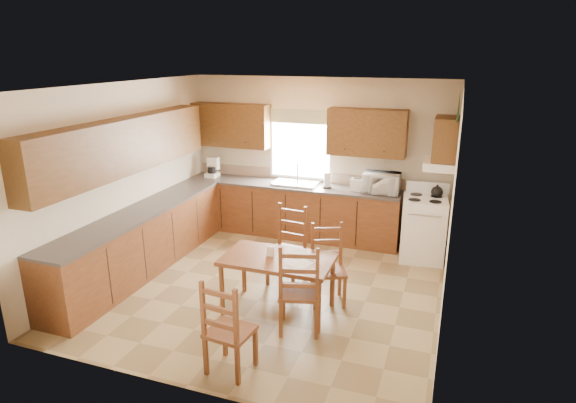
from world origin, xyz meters
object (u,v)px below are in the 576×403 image
(chair_far_right, at_px, (286,247))
(chair_near_right, at_px, (230,325))
(microwave, at_px, (381,183))
(chair_near_left, at_px, (300,287))
(dining_table, at_px, (278,284))
(chair_far_left, at_px, (328,266))
(stove, at_px, (423,229))

(chair_far_right, bearing_deg, chair_near_right, -79.39)
(microwave, distance_m, chair_near_left, 2.93)
(dining_table, bearing_deg, chair_near_right, -91.88)
(microwave, height_order, chair_near_left, microwave)
(chair_near_right, relative_size, chair_far_left, 1.00)
(chair_near_left, xyz_separation_m, chair_far_left, (0.15, 0.72, -0.04))
(chair_near_left, relative_size, chair_far_left, 1.07)
(microwave, height_order, chair_far_right, microwave)
(stove, height_order, chair_far_left, chair_far_left)
(chair_far_right, bearing_deg, microwave, 67.90)
(chair_near_left, relative_size, chair_near_right, 1.07)
(dining_table, bearing_deg, chair_far_right, 101.85)
(chair_near_right, bearing_deg, stove, -108.26)
(chair_near_left, distance_m, chair_far_right, 1.20)
(microwave, height_order, dining_table, microwave)
(microwave, distance_m, chair_far_right, 2.10)
(stove, xyz_separation_m, microwave, (-0.72, 0.29, 0.60))
(dining_table, bearing_deg, chair_near_left, -40.13)
(chair_near_left, bearing_deg, chair_near_right, 50.72)
(chair_far_left, relative_size, chair_far_right, 0.95)
(microwave, distance_m, chair_far_left, 2.22)
(dining_table, xyz_separation_m, chair_near_right, (-0.04, -1.26, 0.15))
(chair_near_right, bearing_deg, chair_near_left, -107.89)
(dining_table, distance_m, chair_far_right, 0.79)
(dining_table, distance_m, chair_far_left, 0.68)
(stove, relative_size, chair_far_right, 0.89)
(stove, distance_m, dining_table, 2.72)
(stove, distance_m, chair_far_left, 2.09)
(microwave, height_order, chair_far_left, microwave)
(microwave, bearing_deg, chair_far_right, -119.84)
(chair_far_left, bearing_deg, stove, 37.45)
(stove, height_order, dining_table, stove)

